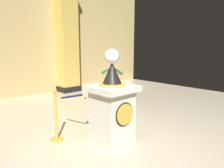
{
  "coord_description": "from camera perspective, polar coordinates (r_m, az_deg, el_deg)",
  "views": [
    {
      "loc": [
        -2.56,
        -2.49,
        1.78
      ],
      "look_at": [
        0.09,
        0.34,
        1.09
      ],
      "focal_mm": 35.33,
      "sensor_mm": 36.0,
      "label": 1
    }
  ],
  "objects": [
    {
      "name": "ground_plane",
      "position": [
        3.99,
        2.43,
        -16.4
      ],
      "size": [
        12.21,
        12.21,
        0.0
      ],
      "primitive_type": "plane",
      "color": "beige"
    },
    {
      "name": "back_wall",
      "position": [
        8.1,
        -25.25,
        11.39
      ],
      "size": [
        12.21,
        0.16,
        4.18
      ],
      "primitive_type": "cube",
      "color": "tan",
      "rests_on": "ground_plane"
    },
    {
      "name": "pedestal_clock",
      "position": [
        4.03,
        0.04,
        -5.91
      ],
      "size": [
        0.77,
        0.77,
        1.71
      ],
      "color": "beige",
      "rests_on": "ground_plane"
    },
    {
      "name": "stanchion_near",
      "position": [
        5.1,
        -0.62,
        -5.98
      ],
      "size": [
        0.24,
        0.24,
        1.04
      ],
      "color": "gold",
      "rests_on": "ground_plane"
    },
    {
      "name": "stanchion_far",
      "position": [
        4.3,
        -14.24,
        -9.69
      ],
      "size": [
        0.24,
        0.24,
        1.0
      ],
      "color": "gold",
      "rests_on": "ground_plane"
    },
    {
      "name": "velvet_rope",
      "position": [
        4.55,
        -6.93,
        -2.54
      ],
      "size": [
        0.76,
        0.73,
        0.22
      ],
      "color": "#141947"
    },
    {
      "name": "column_right",
      "position": [
        8.64,
        -11.75,
        11.36
      ],
      "size": [
        0.81,
        0.81,
        4.01
      ],
      "color": "black",
      "rests_on": "ground_plane"
    },
    {
      "name": "potted_palm_right",
      "position": [
        7.27,
        0.11,
        -1.44
      ],
      "size": [
        0.73,
        0.72,
        1.13
      ],
      "color": "#2D2823",
      "rests_on": "ground_plane"
    }
  ]
}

